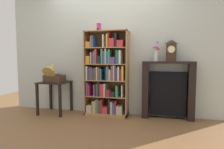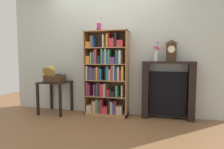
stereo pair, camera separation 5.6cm
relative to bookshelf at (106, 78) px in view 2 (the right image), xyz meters
The scene contains 9 objects.
ground_plane 0.77m from the bookshelf, 85.09° to the right, with size 7.48×6.40×0.02m, color brown.
wall_back 0.59m from the bookshelf, 75.83° to the left, with size 4.48×0.08×2.60m, color beige.
bookshelf is the anchor object (origin of this frame).
cup_stack 1.00m from the bookshelf, behind, with size 0.09×0.09×0.17m.
side_table_left 1.10m from the bookshelf, behind, with size 0.56×0.55×0.65m.
gramophone 1.09m from the bookshelf, behind, with size 0.36×0.44×0.47m.
fireplace_mantel 1.20m from the bookshelf, ahead, with size 0.94×0.24×1.08m.
mantel_clock 1.33m from the bookshelf, ahead, with size 0.18×0.11×0.39m.
flower_vase 1.07m from the bookshelf, ahead, with size 0.13×0.13×0.37m.
Camera 2 is at (1.03, -3.45, 1.12)m, focal length 30.43 mm.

